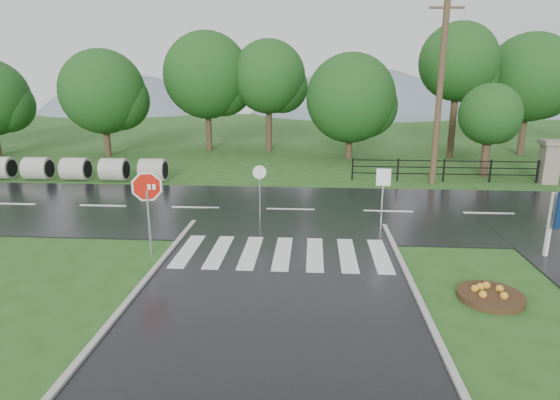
{
  "coord_description": "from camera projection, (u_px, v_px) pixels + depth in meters",
  "views": [
    {
      "loc": [
        0.88,
        -8.59,
        5.4
      ],
      "look_at": [
        -0.15,
        6.0,
        1.5
      ],
      "focal_mm": 30.0,
      "sensor_mm": 36.0,
      "label": 1
    }
  ],
  "objects": [
    {
      "name": "reg_sign_small",
      "position": [
        383.0,
        187.0,
        16.46
      ],
      "size": [
        0.5,
        0.08,
        2.26
      ],
      "color": "#939399",
      "rests_on": "ground"
    },
    {
      "name": "culvert_pipes",
      "position": [
        76.0,
        169.0,
        24.83
      ],
      "size": [
        9.7,
        1.2,
        1.2
      ],
      "color": "#9E9B93",
      "rests_on": "ground"
    },
    {
      "name": "reg_sign_round",
      "position": [
        260.0,
        186.0,
        17.47
      ],
      "size": [
        0.5,
        0.13,
        2.19
      ],
      "color": "#939399",
      "rests_on": "ground"
    },
    {
      "name": "treeline",
      "position": [
        314.0,
        155.0,
        32.79
      ],
      "size": [
        83.2,
        5.2,
        10.0
      ],
      "color": "#144114",
      "rests_on": "ground"
    },
    {
      "name": "hills",
      "position": [
        328.0,
        208.0,
        76.14
      ],
      "size": [
        102.0,
        48.0,
        48.0
      ],
      "color": "slate",
      "rests_on": "ground"
    },
    {
      "name": "pillar_west",
      "position": [
        549.0,
        161.0,
        23.96
      ],
      "size": [
        1.0,
        1.0,
        2.24
      ],
      "color": "gray",
      "rests_on": "ground"
    },
    {
      "name": "entrance_tree_left",
      "position": [
        490.0,
        115.0,
        25.02
      ],
      "size": [
        3.27,
        3.27,
        5.05
      ],
      "color": "#3D2B1C",
      "rests_on": "ground"
    },
    {
      "name": "main_road",
      "position": [
        290.0,
        210.0,
        19.37
      ],
      "size": [
        90.0,
        8.0,
        0.04
      ],
      "primitive_type": "cube",
      "color": "black",
      "rests_on": "ground"
    },
    {
      "name": "flower_bed",
      "position": [
        491.0,
        295.0,
        11.62
      ],
      "size": [
        1.6,
        1.6,
        0.32
      ],
      "color": "#332111",
      "rests_on": "ground"
    },
    {
      "name": "ground",
      "position": [
        267.0,
        344.0,
        9.73
      ],
      "size": [
        120.0,
        120.0,
        0.0
      ],
      "primitive_type": "plane",
      "color": "#244F1A",
      "rests_on": "ground"
    },
    {
      "name": "utility_pole_east",
      "position": [
        440.0,
        91.0,
        22.98
      ],
      "size": [
        1.64,
        0.31,
        9.22
      ],
      "color": "#473523",
      "rests_on": "ground"
    },
    {
      "name": "crosswalk",
      "position": [
        283.0,
        253.0,
        14.53
      ],
      "size": [
        6.5,
        2.8,
        0.02
      ],
      "color": "silver",
      "rests_on": "ground"
    },
    {
      "name": "fence_west",
      "position": [
        444.0,
        168.0,
        24.43
      ],
      "size": [
        9.58,
        0.08,
        1.2
      ],
      "color": "black",
      "rests_on": "ground"
    },
    {
      "name": "stop_sign",
      "position": [
        147.0,
        194.0,
        14.09
      ],
      "size": [
        1.19,
        0.39,
        2.79
      ],
      "color": "#939399",
      "rests_on": "ground"
    }
  ]
}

